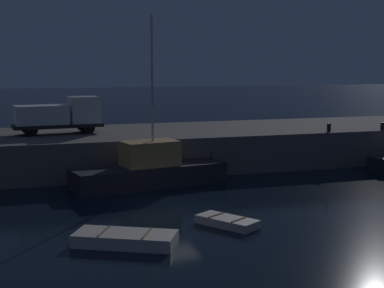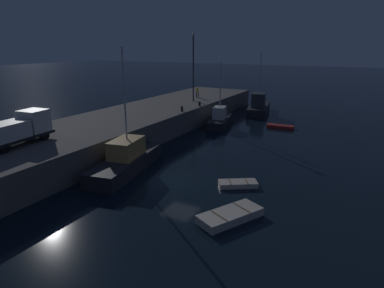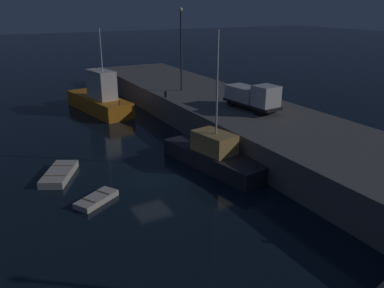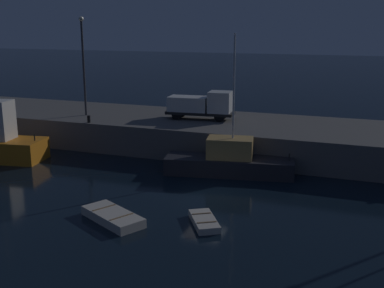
# 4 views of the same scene
# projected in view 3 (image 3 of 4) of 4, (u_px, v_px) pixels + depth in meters

# --- Properties ---
(ground_plane) EXTENTS (320.00, 320.00, 0.00)m
(ground_plane) POSITION_uv_depth(u_px,v_px,m) (150.00, 180.00, 27.43)
(ground_plane) COLOR black
(pier_quay) EXTENTS (72.84, 10.33, 2.55)m
(pier_quay) POSITION_uv_depth(u_px,v_px,m) (283.00, 137.00, 32.38)
(pier_quay) COLOR #5B5956
(pier_quay) RESTS_ON ground
(fishing_boat_blue) EXTENTS (11.31, 5.00, 9.35)m
(fishing_boat_blue) POSITION_uv_depth(u_px,v_px,m) (100.00, 98.00, 44.44)
(fishing_boat_blue) COLOR orange
(fishing_boat_blue) RESTS_ON ground
(fishing_boat_white) EXTENTS (9.66, 4.27, 10.13)m
(fishing_boat_white) POSITION_uv_depth(u_px,v_px,m) (214.00, 155.00, 29.35)
(fishing_boat_white) COLOR #232328
(fishing_boat_white) RESTS_ON ground
(dinghy_orange_near) EXTENTS (4.39, 3.38, 0.55)m
(dinghy_orange_near) POSITION_uv_depth(u_px,v_px,m) (59.00, 174.00, 27.79)
(dinghy_orange_near) COLOR beige
(dinghy_orange_near) RESTS_ON ground
(rowboat_white_mid) EXTENTS (2.53, 3.05, 0.42)m
(rowboat_white_mid) POSITION_uv_depth(u_px,v_px,m) (96.00, 199.00, 24.32)
(rowboat_white_mid) COLOR beige
(rowboat_white_mid) RESTS_ON ground
(lamp_post_west) EXTENTS (0.44, 0.44, 8.89)m
(lamp_post_west) POSITION_uv_depth(u_px,v_px,m) (181.00, 44.00, 42.07)
(lamp_post_west) COLOR #38383D
(lamp_post_west) RESTS_ON pier_quay
(utility_truck) EXTENTS (6.14, 2.50, 2.52)m
(utility_truck) POSITION_uv_depth(u_px,v_px,m) (253.00, 96.00, 35.30)
(utility_truck) COLOR black
(utility_truck) RESTS_ON pier_quay
(bollard_west) EXTENTS (0.28, 0.28, 0.61)m
(bollard_west) POSITION_uv_depth(u_px,v_px,m) (166.00, 94.00, 40.56)
(bollard_west) COLOR black
(bollard_west) RESTS_ON pier_quay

